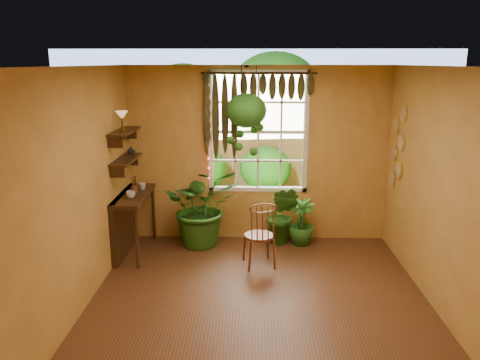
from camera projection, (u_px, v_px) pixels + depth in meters
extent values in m
plane|color=brown|center=(259.00, 309.00, 5.35)|extent=(4.50, 4.50, 0.00)
plane|color=white|center=(262.00, 66.00, 4.69)|extent=(4.50, 4.50, 0.00)
plane|color=gold|center=(258.00, 155.00, 7.20)|extent=(4.00, 0.00, 4.00)
plane|color=gold|center=(76.00, 194.00, 5.07)|extent=(0.00, 4.50, 4.50)
plane|color=gold|center=(449.00, 197.00, 4.97)|extent=(0.00, 4.50, 4.50)
cube|color=white|center=(258.00, 132.00, 7.14)|extent=(1.52, 0.10, 1.86)
cube|color=white|center=(258.00, 132.00, 7.17)|extent=(1.38, 0.01, 1.78)
cylinder|color=#37220F|center=(259.00, 73.00, 6.82)|extent=(1.70, 0.04, 0.04)
cube|color=#37220F|center=(133.00, 196.00, 6.73)|extent=(0.40, 1.20, 0.06)
cube|color=#37220F|center=(124.00, 223.00, 6.84)|extent=(0.08, 1.18, 0.90)
cylinder|color=#37220F|center=(137.00, 238.00, 6.30)|extent=(0.05, 0.05, 0.86)
cylinder|color=#37220F|center=(154.00, 213.00, 7.37)|extent=(0.05, 0.05, 0.86)
cube|color=#37220F|center=(126.00, 160.00, 6.60)|extent=(0.25, 0.90, 0.04)
cube|color=#37220F|center=(124.00, 132.00, 6.50)|extent=(0.25, 0.90, 0.04)
cube|color=#1B5016|center=(255.00, 169.00, 12.38)|extent=(14.00, 10.00, 0.04)
cube|color=brown|center=(256.00, 147.00, 10.41)|extent=(12.00, 0.10, 1.80)
plane|color=#7FA0D4|center=(255.00, 103.00, 13.74)|extent=(12.00, 0.00, 12.00)
cylinder|color=maroon|center=(259.00, 236.00, 6.40)|extent=(0.49, 0.49, 0.04)
torus|color=maroon|center=(263.00, 208.00, 6.12)|extent=(0.38, 0.12, 0.38)
imported|color=#124412|center=(202.00, 206.00, 7.09)|extent=(1.30, 1.19, 1.23)
imported|color=#124412|center=(282.00, 215.00, 7.16)|extent=(0.62, 0.57, 0.92)
imported|color=#124412|center=(302.00, 222.00, 7.16)|extent=(0.52, 0.52, 0.71)
ellipsoid|color=black|center=(246.00, 117.00, 6.71)|extent=(0.34, 0.34, 0.21)
ellipsoid|color=#124412|center=(246.00, 111.00, 6.69)|extent=(0.58, 0.58, 0.50)
imported|color=silver|center=(131.00, 195.00, 6.50)|extent=(0.14, 0.14, 0.10)
imported|color=beige|center=(142.00, 186.00, 6.94)|extent=(0.11, 0.11, 0.10)
cylinder|color=brown|center=(135.00, 189.00, 6.80)|extent=(0.08, 0.08, 0.10)
imported|color=#B2AD99|center=(131.00, 150.00, 6.86)|extent=(0.15, 0.15, 0.13)
cylinder|color=brown|center=(123.00, 131.00, 6.38)|extent=(0.09, 0.09, 0.03)
cylinder|color=brown|center=(122.00, 124.00, 6.35)|extent=(0.02, 0.02, 0.17)
cone|color=slate|center=(122.00, 115.00, 6.33)|extent=(0.17, 0.17, 0.11)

